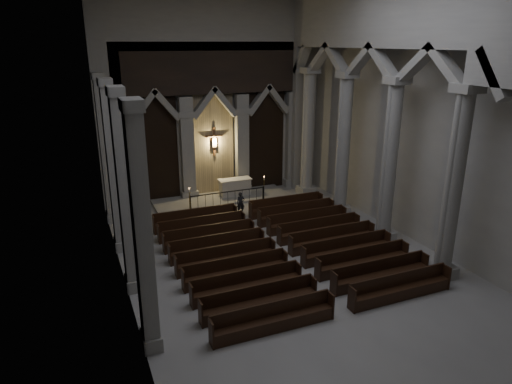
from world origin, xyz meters
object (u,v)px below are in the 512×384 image
at_px(altar, 235,187).
at_px(pews, 281,250).
at_px(candle_stand_right, 264,192).
at_px(candle_stand_left, 190,207).
at_px(worshipper, 241,203).
at_px(altar_rail, 228,196).

xyz_separation_m(altar, pews, (-0.96, -8.90, -0.36)).
relative_size(altar, candle_stand_right, 1.48).
distance_m(candle_stand_left, worshipper, 2.94).
bearing_deg(altar_rail, pews, -90.00).
bearing_deg(worshipper, altar, 85.70).
bearing_deg(candle_stand_right, worshipper, -138.70).
height_order(candle_stand_right, pews, candle_stand_right).
relative_size(altar, pews, 0.20).
bearing_deg(altar_rail, candle_stand_right, 12.02).
height_order(candle_stand_left, pews, candle_stand_left).
distance_m(altar, altar_rail, 1.69).
xyz_separation_m(altar_rail, pews, (-0.00, -7.51, -0.29)).
xyz_separation_m(altar_rail, worshipper, (0.26, -1.52, 0.02)).
bearing_deg(altar, worshipper, -103.59).
xyz_separation_m(altar_rail, candle_stand_right, (2.63, 0.56, -0.23)).
xyz_separation_m(altar, candle_stand_left, (-3.41, -1.78, -0.27)).
bearing_deg(altar_rail, altar, 55.14).
bearing_deg(pews, candle_stand_right, 71.93).
distance_m(candle_stand_left, pews, 7.53).
distance_m(candle_stand_right, worshipper, 3.17).
bearing_deg(pews, worshipper, 87.50).
distance_m(altar, candle_stand_left, 3.85).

